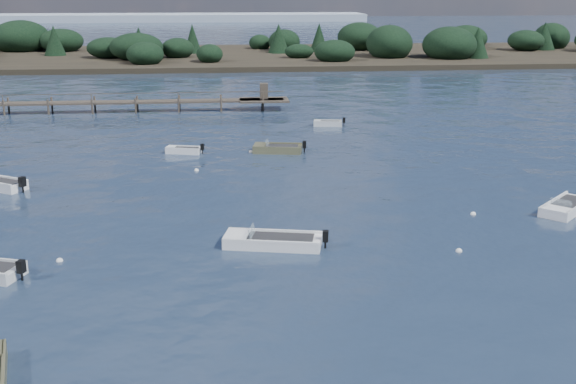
{
  "coord_description": "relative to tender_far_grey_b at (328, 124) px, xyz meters",
  "views": [
    {
      "loc": [
        -0.67,
        -25.64,
        12.57
      ],
      "look_at": [
        3.18,
        14.0,
        1.0
      ],
      "focal_mm": 45.0,
      "sensor_mm": 36.0,
      "label": 1
    }
  ],
  "objects": [
    {
      "name": "far_headland",
      "position": [
        15.76,
        61.29,
        1.82
      ],
      "size": [
        190.0,
        40.0,
        5.8
      ],
      "color": "black",
      "rests_on": "ground"
    },
    {
      "name": "tender_far_white",
      "position": [
        -12.67,
        -9.86,
        0.0
      ],
      "size": [
        3.01,
        1.71,
        1.01
      ],
      "color": "white",
      "rests_on": "ground"
    },
    {
      "name": "dinghy_mid_white_b",
      "position": [
        9.77,
        -26.69,
        0.01
      ],
      "size": [
        4.25,
        4.22,
        1.17
      ],
      "color": "white",
      "rests_on": "ground"
    },
    {
      "name": "tender_far_grey",
      "position": [
        -23.9,
        -18.74,
        0.04
      ],
      "size": [
        3.86,
        3.14,
        1.29
      ],
      "color": "white",
      "rests_on": "ground"
    },
    {
      "name": "tender_far_grey_b",
      "position": [
        0.0,
        0.0,
        0.0
      ],
      "size": [
        2.94,
        1.43,
        0.99
      ],
      "color": "silver",
      "rests_on": "ground"
    },
    {
      "name": "dinghy_mid_white_a",
      "position": [
        -7.43,
        -30.77,
        0.02
      ],
      "size": [
        5.25,
        2.78,
        1.21
      ],
      "color": "white",
      "rests_on": "ground"
    },
    {
      "name": "buoy_d",
      "position": [
        4.24,
        -26.82,
        -0.14
      ],
      "size": [
        0.32,
        0.32,
        0.32
      ],
      "primitive_type": "sphere",
      "color": "white",
      "rests_on": "ground"
    },
    {
      "name": "jetty",
      "position": [
        -30.99,
        9.29,
        0.84
      ],
      "size": [
        64.5,
        3.2,
        3.4
      ],
      "color": "#453C33",
      "rests_on": "ground"
    },
    {
      "name": "ground",
      "position": [
        -9.24,
        21.29,
        -0.14
      ],
      "size": [
        400.0,
        400.0,
        0.0
      ],
      "primitive_type": "plane",
      "color": "#172336",
      "rests_on": "ground"
    },
    {
      "name": "buoy_b",
      "position": [
        1.55,
        -32.42,
        -0.14
      ],
      "size": [
        0.32,
        0.32,
        0.32
      ],
      "primitive_type": "sphere",
      "color": "white",
      "rests_on": "ground"
    },
    {
      "name": "dinghy_extra_a",
      "position": [
        -5.46,
        -10.16,
        0.02
      ],
      "size": [
        4.18,
        2.42,
        1.22
      ],
      "color": "brown",
      "rests_on": "ground"
    },
    {
      "name": "buoy_e",
      "position": [
        -7.52,
        -10.0,
        -0.14
      ],
      "size": [
        0.32,
        0.32,
        0.32
      ],
      "primitive_type": "sphere",
      "color": "white",
      "rests_on": "ground"
    },
    {
      "name": "buoy_c",
      "position": [
        -17.55,
        -31.84,
        -0.14
      ],
      "size": [
        0.32,
        0.32,
        0.32
      ],
      "primitive_type": "sphere",
      "color": "white",
      "rests_on": "ground"
    },
    {
      "name": "buoy_extra_a",
      "position": [
        -11.56,
        -15.37,
        -0.14
      ],
      "size": [
        0.32,
        0.32,
        0.32
      ],
      "primitive_type": "sphere",
      "color": "white",
      "rests_on": "ground"
    }
  ]
}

